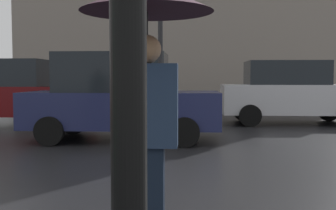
{
  "coord_description": "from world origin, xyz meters",
  "views": [
    {
      "loc": [
        0.46,
        -2.13,
        1.38
      ],
      "look_at": [
        0.03,
        5.13,
        0.9
      ],
      "focal_mm": 44.09,
      "sensor_mm": 36.0,
      "label": 1
    }
  ],
  "objects_px": {
    "parked_car_left": "(120,97)",
    "parked_car_right": "(290,92)",
    "pedestrian_with_umbrella": "(147,38)",
    "parked_car_distant": "(9,93)",
    "street_signpost": "(161,49)"
  },
  "relations": [
    {
      "from": "parked_car_left",
      "to": "parked_car_right",
      "type": "bearing_deg",
      "value": 41.18
    },
    {
      "from": "pedestrian_with_umbrella",
      "to": "parked_car_right",
      "type": "bearing_deg",
      "value": -138.76
    },
    {
      "from": "pedestrian_with_umbrella",
      "to": "parked_car_left",
      "type": "xyz_separation_m",
      "value": [
        -1.23,
        5.69,
        -0.74
      ]
    },
    {
      "from": "pedestrian_with_umbrella",
      "to": "parked_car_distant",
      "type": "relative_size",
      "value": 0.47
    },
    {
      "from": "parked_car_left",
      "to": "parked_car_right",
      "type": "xyz_separation_m",
      "value": [
        4.53,
        3.56,
        -0.0
      ]
    },
    {
      "from": "pedestrian_with_umbrella",
      "to": "parked_car_right",
      "type": "height_order",
      "value": "pedestrian_with_umbrella"
    },
    {
      "from": "pedestrian_with_umbrella",
      "to": "parked_car_distant",
      "type": "height_order",
      "value": "pedestrian_with_umbrella"
    },
    {
      "from": "parked_car_right",
      "to": "pedestrian_with_umbrella",
      "type": "bearing_deg",
      "value": -102.47
    },
    {
      "from": "parked_car_distant",
      "to": "street_signpost",
      "type": "xyz_separation_m",
      "value": [
        4.7,
        -4.72,
        0.89
      ]
    },
    {
      "from": "parked_car_right",
      "to": "parked_car_distant",
      "type": "distance_m",
      "value": 8.23
    },
    {
      "from": "parked_car_left",
      "to": "parked_car_distant",
      "type": "height_order",
      "value": "parked_car_left"
    },
    {
      "from": "parked_car_distant",
      "to": "street_signpost",
      "type": "relative_size",
      "value": 1.5
    },
    {
      "from": "parked_car_left",
      "to": "street_signpost",
      "type": "height_order",
      "value": "street_signpost"
    },
    {
      "from": "parked_car_left",
      "to": "parked_car_right",
      "type": "relative_size",
      "value": 1.01
    },
    {
      "from": "parked_car_left",
      "to": "parked_car_distant",
      "type": "bearing_deg",
      "value": 149.02
    }
  ]
}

